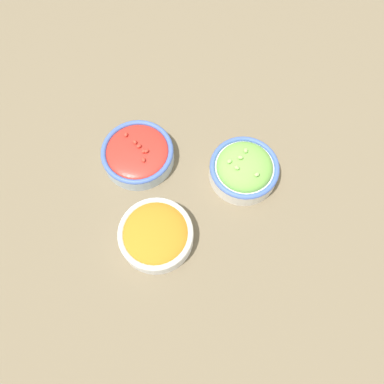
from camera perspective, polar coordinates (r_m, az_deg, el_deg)
The scene contains 4 objects.
ground_plane at distance 0.85m, azimuth -0.00°, elevation -0.78°, with size 3.00×3.00×0.00m, color #75664C.
bowl_carrots at distance 0.79m, azimuth -5.52°, elevation -6.45°, with size 0.16×0.16×0.06m.
bowl_lettuce at distance 0.85m, azimuth 7.94°, elevation 3.52°, with size 0.16×0.16×0.08m.
bowl_cherry_tomatoes at distance 0.88m, azimuth -8.26°, elevation 5.82°, with size 0.17×0.17×0.06m.
Camera 1 is at (0.12, 0.29, 0.79)m, focal length 35.00 mm.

